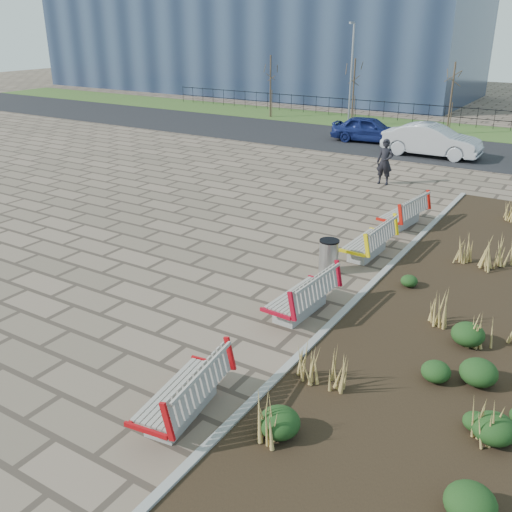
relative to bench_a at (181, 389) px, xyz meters
The scene contains 19 objects.
ground 3.53m from the bench_a, 149.26° to the left, with size 120.00×120.00×0.00m, color #6F5C4C.
planting_bed 7.54m from the bench_a, 64.40° to the left, with size 4.50×18.00×0.10m, color black.
planting_curb 6.86m from the bench_a, 82.28° to the left, with size 0.16×18.00×0.15m, color gray.
grass_verge_far 29.94m from the bench_a, 95.75° to the left, with size 80.00×5.00×0.04m, color #33511E.
road 23.98m from the bench_a, 97.19° to the left, with size 80.00×7.00×0.02m, color black.
bench_a is the anchor object (origin of this frame).
bench_b 4.28m from the bench_a, 90.00° to the left, with size 0.90×2.10×1.00m, color #A50B1F, non-canonical shape.
bench_c 8.34m from the bench_a, 90.00° to the left, with size 0.90×2.10×1.00m, color yellow, non-canonical shape.
bench_d 11.34m from the bench_a, 90.00° to the left, with size 0.90×2.10×1.00m, color red, non-canonical shape.
litter_bin 6.73m from the bench_a, 93.76° to the left, with size 0.51×0.51×0.88m, color #B2B2B7.
pedestrian 16.05m from the bench_a, 98.24° to the left, with size 0.67×0.44×1.83m, color black.
car_blue 24.49m from the bench_a, 104.35° to the left, with size 1.61×4.00×1.36m, color navy.
car_silver 22.10m from the bench_a, 95.57° to the left, with size 1.63×4.66×1.54m, color #A7A9AE.
tree_a 32.05m from the bench_a, 117.94° to the left, with size 1.40×1.40×4.00m, color #4C3D2D, non-canonical shape.
tree_b 29.72m from the bench_a, 107.65° to the left, with size 1.40×1.40×4.00m, color #4C3D2D, non-canonical shape.
tree_c 28.48m from the bench_a, 96.05° to the left, with size 1.40×1.40×4.00m, color #4C3D2D, non-canonical shape.
lamp_west 29.32m from the bench_a, 107.95° to the left, with size 0.24×0.60×6.00m, color gray, non-canonical shape.
railing_fence 31.43m from the bench_a, 95.48° to the left, with size 44.00×0.10×1.20m, color black, non-canonical shape.
building_glass 49.19m from the bench_a, 120.89° to the left, with size 40.00×14.00×15.00m, color #192338.
Camera 1 is at (8.26, -7.85, 6.21)m, focal length 40.00 mm.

